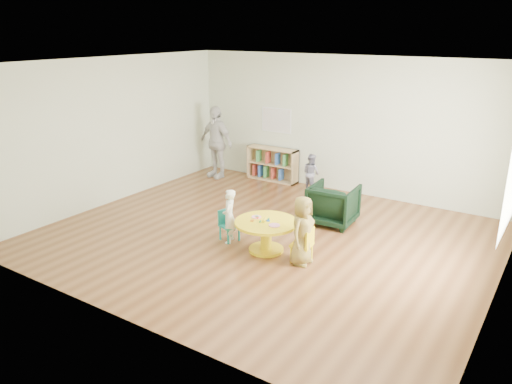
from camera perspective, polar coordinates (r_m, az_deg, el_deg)
room at (r=7.75m, az=1.24°, el=7.77°), size 7.10×7.00×2.80m
activity_table at (r=7.69m, az=1.18°, el=-4.42°), size 0.98×0.98×0.53m
kid_chair_left at (r=8.12m, az=-3.20°, el=-3.66°), size 0.35×0.35×0.51m
kid_chair_right at (r=7.38m, az=5.54°, el=-5.93°), size 0.31×0.31×0.54m
bookshelf at (r=11.29m, az=1.90°, el=3.20°), size 1.20×0.30×0.75m
alphabet_poster at (r=11.18m, az=2.35°, el=8.21°), size 0.74×0.01×0.54m
armchair at (r=8.84m, az=8.82°, el=-1.41°), size 0.82×0.84×0.72m
child_left at (r=7.98m, az=-3.08°, el=-2.78°), size 0.33×0.38×0.88m
child_right at (r=7.25m, az=5.31°, el=-4.42°), size 0.34×0.51×1.04m
toddler at (r=10.51m, az=6.32°, el=2.18°), size 0.48×0.43×0.82m
adult_caretaker at (r=11.46m, az=-4.60°, el=5.72°), size 1.01×0.55×1.64m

